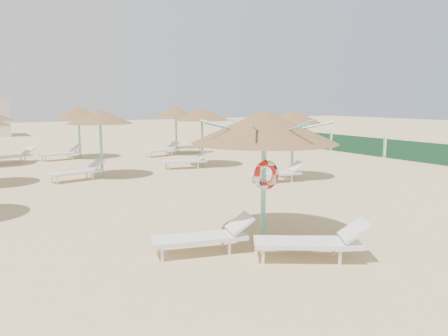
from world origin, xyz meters
TOP-DOWN VIEW (x-y plane):
  - ground at (0.00, 0.00)m, footprint 120.00×120.00m
  - main_palapa at (0.38, -0.04)m, footprint 3.12×3.12m
  - lounger_main_a at (-1.14, -0.26)m, footprint 2.07×1.05m
  - lounger_main_b at (0.43, -1.63)m, footprint 2.14×1.66m
  - palapa_field at (-0.05, 11.36)m, footprint 15.11×13.38m
  - windbreak_fence at (14.00, 9.96)m, footprint 0.08×19.84m

SIDE VIEW (x-z plane):
  - ground at x=0.00m, z-range 0.00..0.00m
  - lounger_main_a at x=-1.14m, z-range -0.02..0.71m
  - lounger_main_b at x=0.43m, z-range -0.02..0.75m
  - windbreak_fence at x=14.00m, z-range -0.05..1.05m
  - palapa_field at x=-0.05m, z-range 0.95..3.64m
  - main_palapa at x=0.38m, z-range 1.03..3.82m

